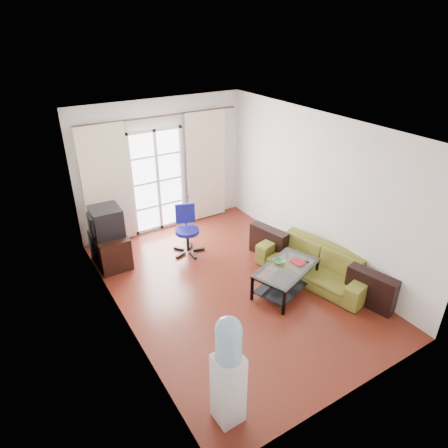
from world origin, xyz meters
The scene contains 20 objects.
floor centered at (0.00, 0.00, 0.00)m, with size 5.20×5.20×0.00m, color maroon.
ceiling centered at (0.00, 0.00, 2.70)m, with size 5.20×5.20×0.00m, color white.
wall_back centered at (0.00, 2.60, 1.35)m, with size 3.60×0.02×2.70m, color white.
wall_front centered at (0.00, -2.60, 1.35)m, with size 3.60×0.02×2.70m, color white.
wall_left centered at (-1.80, 0.00, 1.35)m, with size 0.02×5.20×2.70m, color white.
wall_right centered at (1.80, 0.00, 1.35)m, with size 0.02×5.20×2.70m, color white.
french_door centered at (-0.15, 2.54, 1.07)m, with size 1.16×0.06×2.15m.
curtain_rod centered at (0.00, 2.50, 2.38)m, with size 0.04×0.04×3.30m, color #4C3F2D.
curtain_left centered at (-1.20, 2.48, 1.20)m, with size 0.90×0.07×2.35m, color beige.
curtain_right centered at (0.95, 2.48, 1.20)m, with size 0.90×0.07×2.35m, color beige.
radiator centered at (0.80, 2.50, 0.33)m, with size 0.64×0.12×0.64m, color gray.
sofa centered at (1.36, -0.57, 0.30)m, with size 1.24×2.16×0.59m, color brown.
coffee_table centered at (0.70, -0.60, 0.30)m, with size 1.29×1.00×0.46m.
bowl centered at (0.69, -0.42, 0.48)m, with size 0.20×0.20×0.05m, color #328A39.
book centered at (0.86, -0.60, 0.47)m, with size 0.21×0.26×0.02m, color maroon.
remote centered at (1.05, -0.64, 0.47)m, with size 0.15×0.04×0.02m, color black.
tv_stand centered at (-1.49, 1.72, 0.30)m, with size 0.54×0.82×0.60m, color black.
crt_tv centered at (-1.50, 1.77, 0.85)m, with size 0.58×0.57×0.50m.
task_chair centered at (-0.11, 1.36, 0.28)m, with size 0.81×0.81×0.94m.
water_cooler centered at (-1.35, -2.11, 0.76)m, with size 0.32×0.31×1.44m.
Camera 1 is at (-2.97, -4.66, 4.07)m, focal length 32.00 mm.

